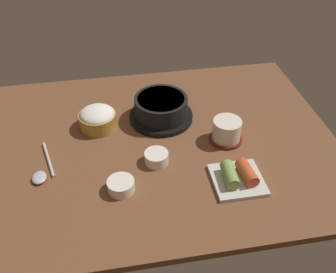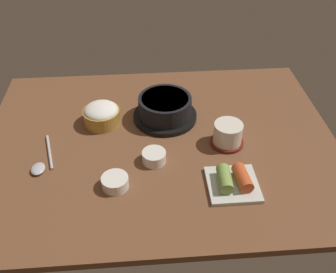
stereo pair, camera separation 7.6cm
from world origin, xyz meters
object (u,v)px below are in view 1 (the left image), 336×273
at_px(side_bowl_near, 121,185).
at_px(spoon, 42,172).
at_px(tea_cup_with_saucer, 227,131).
at_px(stone_pot, 161,109).
at_px(banchan_cup_center, 156,157).
at_px(kimchi_plate, 238,177).
at_px(rice_bowl, 98,118).

relative_size(side_bowl_near, spoon, 0.42).
distance_m(tea_cup_with_saucer, spoon, 0.51).
distance_m(stone_pot, spoon, 0.39).
bearing_deg(banchan_cup_center, tea_cup_with_saucer, 15.36).
bearing_deg(side_bowl_near, tea_cup_with_saucer, 24.56).
bearing_deg(spoon, tea_cup_with_saucer, 5.59).
height_order(tea_cup_with_saucer, banchan_cup_center, tea_cup_with_saucer).
relative_size(tea_cup_with_saucer, spoon, 0.57).
relative_size(banchan_cup_center, side_bowl_near, 0.95).
xyz_separation_m(kimchi_plate, spoon, (-0.49, 0.11, -0.01)).
bearing_deg(rice_bowl, stone_pot, 2.86).
height_order(stone_pot, side_bowl_near, stone_pot).
xyz_separation_m(tea_cup_with_saucer, side_bowl_near, (-0.31, -0.14, -0.02)).
bearing_deg(spoon, stone_pot, 28.30).
height_order(stone_pot, tea_cup_with_saucer, stone_pot).
relative_size(banchan_cup_center, spoon, 0.39).
xyz_separation_m(stone_pot, tea_cup_with_saucer, (0.16, -0.13, -0.00)).
height_order(stone_pot, rice_bowl, stone_pot).
bearing_deg(rice_bowl, side_bowl_near, -80.11).
bearing_deg(rice_bowl, tea_cup_with_saucer, -19.29).
xyz_separation_m(tea_cup_with_saucer, kimchi_plate, (-0.02, -0.16, -0.02)).
relative_size(stone_pot, rice_bowl, 1.77).
xyz_separation_m(rice_bowl, tea_cup_with_saucer, (0.35, -0.12, 0.00)).
distance_m(side_bowl_near, spoon, 0.22).
height_order(rice_bowl, kimchi_plate, rice_bowl).
bearing_deg(rice_bowl, spoon, -130.86).
height_order(rice_bowl, banchan_cup_center, rice_bowl).
relative_size(tea_cup_with_saucer, banchan_cup_center, 1.45).
distance_m(rice_bowl, side_bowl_near, 0.27).
bearing_deg(stone_pot, side_bowl_near, -117.62).
relative_size(stone_pot, spoon, 1.19).
bearing_deg(spoon, rice_bowl, 49.14).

